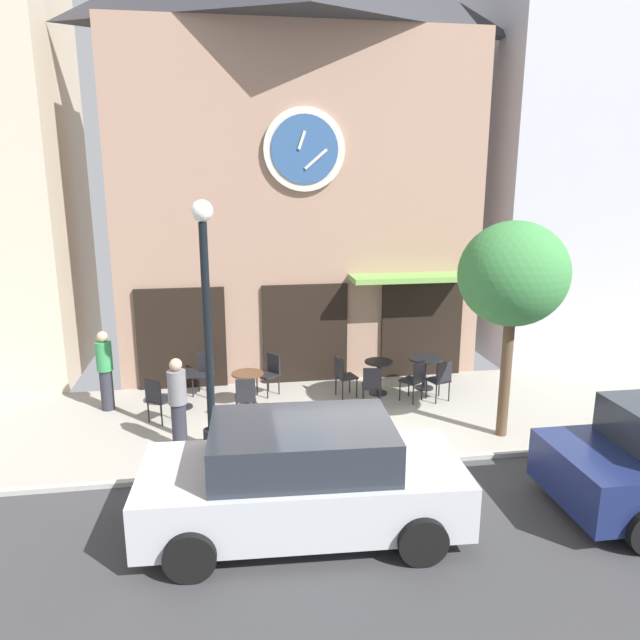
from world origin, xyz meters
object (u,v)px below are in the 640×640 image
Objects in this scene: cafe_chair_facing_street at (415,378)px; cafe_chair_outer at (270,371)px; street_lamp at (207,328)px; cafe_table_leftmost at (425,366)px; street_tree at (513,275)px; cafe_table_center_right at (248,383)px; pedestrian_green at (105,370)px; parked_car_silver at (302,478)px; pedestrian_grey at (178,403)px; cafe_chair_right_end at (204,371)px; cafe_chair_near_tree at (245,395)px; cafe_table_near_curb at (378,372)px; cafe_chair_corner at (372,384)px; cafe_chair_by_entrance at (157,397)px; cafe_chair_left_end at (343,374)px; cafe_table_center_left at (182,383)px; cafe_chair_curbside at (441,378)px.

cafe_chair_outer is (-2.99, 0.94, 0.00)m from cafe_chair_facing_street.
cafe_table_leftmost is at bearing 26.35° from street_lamp.
street_tree reaches higher than cafe_table_center_right.
pedestrian_green is 5.94m from parked_car_silver.
cafe_chair_outer is 3.06m from pedestrian_grey.
cafe_chair_right_end is (-5.53, 3.03, -2.48)m from street_tree.
cafe_chair_facing_street is at bearing -123.66° from cafe_table_leftmost.
cafe_chair_right_end is at bearing 17.39° from pedestrian_green.
cafe_chair_near_tree is at bearing -62.61° from cafe_chair_right_end.
pedestrian_green is at bearing -178.68° from cafe_table_leftmost.
cafe_chair_corner is at bearing -113.41° from cafe_table_near_curb.
pedestrian_green is at bearing 142.10° from cafe_chair_by_entrance.
cafe_chair_right_end is at bearing 167.40° from cafe_chair_left_end.
pedestrian_green reaches higher than parked_car_silver.
cafe_chair_right_end is (-0.92, 0.86, 0.03)m from cafe_table_center_right.
cafe_table_leftmost is 1.94m from cafe_chair_left_end.
cafe_chair_facing_street is at bearing -4.84° from cafe_table_center_left.
cafe_chair_left_end is 1.00× the size of cafe_chair_outer.
pedestrian_grey is at bearing -164.96° from cafe_chair_curbside.
street_tree is at bearing -76.46° from cafe_table_leftmost.
cafe_table_center_left is at bearing 145.36° from cafe_chair_near_tree.
cafe_chair_outer is 2.32m from cafe_chair_corner.
pedestrian_green is at bearing 175.04° from cafe_table_center_right.
parked_car_silver reaches higher than cafe_table_leftmost.
cafe_chair_near_tree is at bearing -160.42° from cafe_table_near_curb.
cafe_table_center_left is at bearing 175.16° from cafe_chair_facing_street.
cafe_chair_curbside is (-0.55, 1.78, -2.48)m from street_tree.
cafe_table_center_right is 0.96× the size of cafe_table_near_curb.
parked_car_silver is at bearing -83.10° from cafe_table_center_right.
cafe_chair_by_entrance is at bearing -37.90° from pedestrian_green.
pedestrian_green is (-7.48, 2.42, -2.15)m from street_tree.
cafe_chair_left_end is (2.06, 0.19, 0.03)m from cafe_table_center_right.
cafe_chair_left_end is at bearing 137.25° from street_tree.
cafe_table_near_curb is 3.13m from cafe_chair_near_tree.
cafe_chair_outer is at bearing 15.85° from cafe_table_center_left.
cafe_chair_curbside is at bearing -5.43° from cafe_table_center_right.
cafe_table_center_left is 0.85× the size of cafe_chair_near_tree.
cafe_chair_outer is at bearing 53.81° from pedestrian_grey.
cafe_chair_by_entrance is (-3.83, -0.79, 0.00)m from cafe_chair_left_end.
pedestrian_green is 1.00× the size of pedestrian_grey.
cafe_chair_corner is (3.45, -1.39, 0.00)m from cafe_chair_right_end.
cafe_chair_curbside is 0.54× the size of pedestrian_grey.
pedestrian_grey is at bearing 170.17° from street_lamp.
cafe_table_near_curb is 0.83× the size of cafe_chair_left_end.
cafe_table_near_curb is at bearing -8.83° from cafe_chair_outer.
street_tree is 4.41× the size of cafe_chair_facing_street.
cafe_chair_curbside is 0.54× the size of pedestrian_green.
cafe_chair_outer is 0.21× the size of parked_car_silver.
street_lamp reaches higher than street_tree.
cafe_table_center_left is 1.06× the size of cafe_table_center_right.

